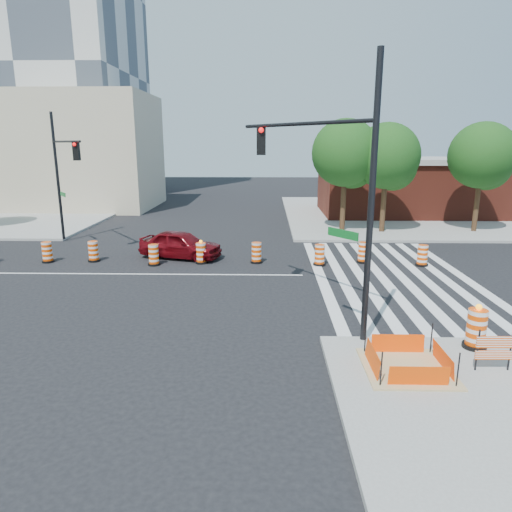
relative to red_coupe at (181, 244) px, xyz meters
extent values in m
plane|color=black|center=(-0.95, -3.02, -0.72)|extent=(120.00, 120.00, 0.00)
cube|color=gray|center=(17.05, 14.98, -0.65)|extent=(22.00, 22.00, 0.15)
cube|color=silver|center=(6.85, -3.02, -0.72)|extent=(0.45, 13.50, 0.01)
cube|color=silver|center=(7.75, -3.02, -0.72)|extent=(0.45, 13.50, 0.01)
cube|color=silver|center=(8.65, -3.02, -0.72)|extent=(0.45, 13.50, 0.01)
cube|color=silver|center=(9.55, -3.02, -0.72)|extent=(0.45, 13.50, 0.01)
cube|color=silver|center=(10.45, -3.02, -0.72)|extent=(0.45, 13.50, 0.01)
cube|color=silver|center=(11.35, -3.02, -0.72)|extent=(0.45, 13.50, 0.01)
cube|color=silver|center=(12.25, -3.02, -0.72)|extent=(0.45, 13.50, 0.01)
cube|color=silver|center=(13.15, -3.02, -0.72)|extent=(0.45, 13.50, 0.01)
cube|color=silver|center=(-0.95, -3.02, -0.72)|extent=(14.00, 0.12, 0.01)
cube|color=tan|center=(8.05, -12.02, -0.55)|extent=(2.20, 2.20, 0.05)
cube|color=#FF4605|center=(8.05, -12.92, -0.30)|extent=(1.44, 0.02, 0.55)
cube|color=#FF4605|center=(8.05, -11.12, -0.30)|extent=(1.44, 0.02, 0.55)
cube|color=#FF4605|center=(7.15, -12.02, -0.30)|extent=(0.02, 1.44, 0.55)
cube|color=#FF4605|center=(8.95, -12.02, -0.30)|extent=(0.02, 1.44, 0.55)
cylinder|color=black|center=(7.15, -12.92, -0.12)|extent=(0.04, 0.04, 0.90)
cylinder|color=black|center=(8.95, -12.92, -0.12)|extent=(0.04, 0.04, 0.90)
cylinder|color=black|center=(7.15, -11.12, -0.12)|extent=(0.04, 0.04, 0.90)
cylinder|color=black|center=(8.95, -11.12, -0.12)|extent=(0.04, 0.04, 0.90)
cube|color=maroon|center=(17.05, 14.98, 1.38)|extent=(16.00, 8.00, 4.20)
cube|color=gray|center=(17.05, 14.98, 3.68)|extent=(16.50, 8.50, 0.40)
cube|color=#C3B595|center=(-12.95, 18.98, 4.28)|extent=(14.00, 10.00, 10.00)
imported|color=#61080E|center=(0.00, 0.00, 0.00)|extent=(4.54, 2.81, 1.44)
cylinder|color=black|center=(7.30, -10.19, 3.45)|extent=(0.18, 0.18, 8.04)
cylinder|color=black|center=(5.48, -7.79, 5.66)|extent=(3.73, 4.88, 0.12)
cube|color=black|center=(4.21, -6.10, 5.16)|extent=(0.32, 0.28, 1.00)
sphere|color=#FF0C0C|center=(4.21, -6.28, 5.51)|extent=(0.18, 0.18, 0.18)
cube|color=#0C591E|center=(6.69, -9.39, 2.44)|extent=(0.76, 0.99, 0.25)
cylinder|color=black|center=(-7.87, 4.00, 3.11)|extent=(0.17, 0.17, 7.37)
cylinder|color=black|center=(-6.22, 1.78, 5.14)|extent=(3.39, 4.49, 0.11)
cube|color=black|center=(-5.06, 0.23, 4.68)|extent=(0.29, 0.26, 0.92)
sphere|color=#FF0C0C|center=(-5.06, 0.05, 5.00)|extent=(0.17, 0.17, 0.17)
cube|color=#0C591E|center=(-7.32, 3.26, 2.19)|extent=(0.69, 0.91, 0.23)
cylinder|color=black|center=(10.33, -10.70, -0.52)|extent=(0.66, 0.66, 0.11)
cylinder|color=#EF4905|center=(10.33, -10.70, 0.04)|extent=(0.53, 0.53, 1.05)
sphere|color=#FF990C|center=(10.33, -10.70, 0.65)|extent=(0.18, 0.18, 0.18)
cube|color=#EF4905|center=(10.20, -12.02, 0.20)|extent=(0.93, 0.06, 0.31)
cube|color=#EF4905|center=(10.20, -12.02, -0.15)|extent=(0.93, 0.06, 0.24)
cylinder|color=black|center=(9.78, -12.03, -0.02)|extent=(0.04, 0.04, 1.10)
cylinder|color=black|center=(10.62, -12.01, -0.02)|extent=(0.04, 0.04, 1.10)
cylinder|color=#382314|center=(9.43, 7.18, 1.58)|extent=(0.34, 0.34, 4.59)
sphere|color=#1A4012|center=(9.43, 7.18, 4.45)|extent=(4.31, 4.31, 4.31)
sphere|color=#1A4012|center=(9.96, 7.50, 3.73)|extent=(3.16, 3.16, 3.16)
sphere|color=#1A4012|center=(9.01, 6.97, 4.02)|extent=(2.87, 2.87, 2.87)
cylinder|color=#382314|center=(11.98, 6.85, 1.50)|extent=(0.33, 0.33, 4.44)
sphere|color=#1A4012|center=(11.98, 6.85, 4.27)|extent=(4.16, 4.16, 4.16)
sphere|color=#1A4012|center=(12.49, 7.16, 3.58)|extent=(3.05, 3.05, 3.05)
sphere|color=#1A4012|center=(11.56, 6.64, 3.85)|extent=(2.77, 2.77, 2.77)
cylinder|color=#382314|center=(18.09, 7.14, 1.51)|extent=(0.32, 0.32, 4.46)
sphere|color=#1A4012|center=(18.09, 7.14, 4.30)|extent=(4.19, 4.19, 4.19)
sphere|color=#1A4012|center=(18.59, 7.44, 3.60)|extent=(3.07, 3.07, 3.07)
sphere|color=#1A4012|center=(17.69, 6.94, 3.88)|extent=(2.79, 2.79, 2.79)
cylinder|color=black|center=(-6.49, -0.99, -0.67)|extent=(0.60, 0.60, 0.10)
cylinder|color=#EF4905|center=(-6.49, -0.99, -0.17)|extent=(0.48, 0.48, 0.95)
cylinder|color=black|center=(-4.25, -0.78, -0.67)|extent=(0.60, 0.60, 0.10)
cylinder|color=#EF4905|center=(-4.25, -0.78, -0.17)|extent=(0.48, 0.48, 0.95)
cylinder|color=black|center=(-1.06, -1.44, -0.67)|extent=(0.60, 0.60, 0.10)
cylinder|color=#EF4905|center=(-1.06, -1.44, -0.17)|extent=(0.48, 0.48, 0.95)
cylinder|color=black|center=(1.19, -1.02, -0.67)|extent=(0.60, 0.60, 0.10)
cylinder|color=#EF4905|center=(1.19, -1.02, -0.17)|extent=(0.48, 0.48, 0.95)
sphere|color=#FF990C|center=(1.19, -1.02, 0.38)|extent=(0.16, 0.16, 0.16)
cylinder|color=black|center=(3.93, -0.87, -0.67)|extent=(0.60, 0.60, 0.10)
cylinder|color=#EF4905|center=(3.93, -0.87, -0.17)|extent=(0.48, 0.48, 0.95)
cylinder|color=black|center=(7.00, -1.27, -0.67)|extent=(0.60, 0.60, 0.10)
cylinder|color=#EF4905|center=(7.00, -1.27, -0.17)|extent=(0.48, 0.48, 0.95)
cylinder|color=black|center=(9.21, -0.69, -0.67)|extent=(0.60, 0.60, 0.10)
cylinder|color=#EF4905|center=(9.21, -0.69, -0.17)|extent=(0.48, 0.48, 0.95)
cylinder|color=black|center=(11.95, -1.25, -0.67)|extent=(0.60, 0.60, 0.10)
cylinder|color=#EF4905|center=(11.95, -1.25, -0.17)|extent=(0.48, 0.48, 0.95)
camera|label=1|loc=(4.42, -22.78, 5.08)|focal=32.00mm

